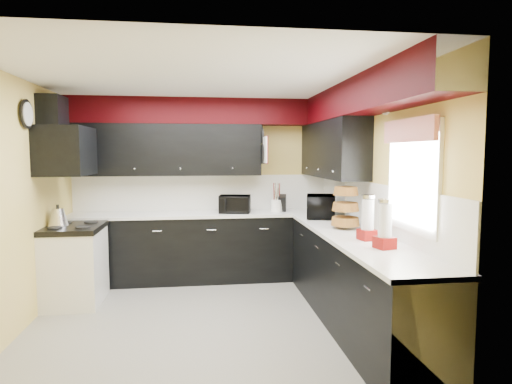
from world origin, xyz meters
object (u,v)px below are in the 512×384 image
kettle (58,217)px  toaster_oven (235,204)px  knife_block (282,203)px  utensil_crock (277,206)px  microwave (321,206)px

kettle → toaster_oven: bearing=17.8°
toaster_oven → kettle: (-2.10, -0.67, -0.04)m
toaster_oven → kettle: bearing=-150.7°
knife_block → toaster_oven: bearing=-161.5°
utensil_crock → knife_block: (0.08, 0.01, 0.03)m
utensil_crock → microwave: bearing=-52.7°
toaster_oven → utensil_crock: (0.59, 0.03, -0.03)m
knife_block → utensil_crock: bearing=-155.5°
utensil_crock → knife_block: size_ratio=0.74×
utensil_crock → knife_block: 0.09m
knife_block → kettle: size_ratio=1.02×
toaster_oven → kettle: toaster_oven is taller
microwave → utensil_crock: 0.76m
utensil_crock → kettle: kettle is taller
utensil_crock → kettle: size_ratio=0.76×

